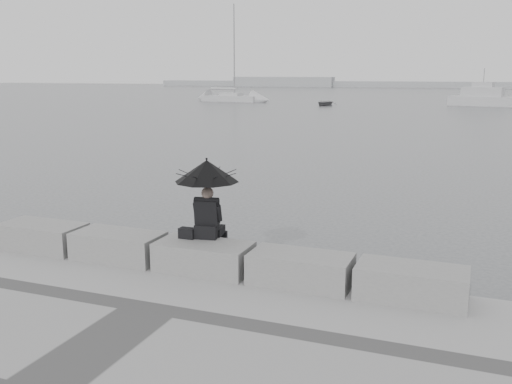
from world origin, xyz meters
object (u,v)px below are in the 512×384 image
at_px(seated_person, 207,181).
at_px(sailboat_left, 231,98).
at_px(dinghy, 325,103).
at_px(motor_cruiser, 490,98).

height_order(seated_person, sailboat_left, sailboat_left).
bearing_deg(seated_person, dinghy, 91.89).
bearing_deg(seated_person, motor_cruiser, 74.60).
xyz_separation_m(motor_cruiser, dinghy, (-18.48, -6.02, -0.59)).
bearing_deg(motor_cruiser, dinghy, -149.97).
distance_m(motor_cruiser, dinghy, 19.45).
distance_m(seated_person, motor_cruiser, 65.10).
bearing_deg(seated_person, sailboat_left, 102.67).
relative_size(seated_person, dinghy, 0.39).
distance_m(sailboat_left, dinghy, 15.27).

